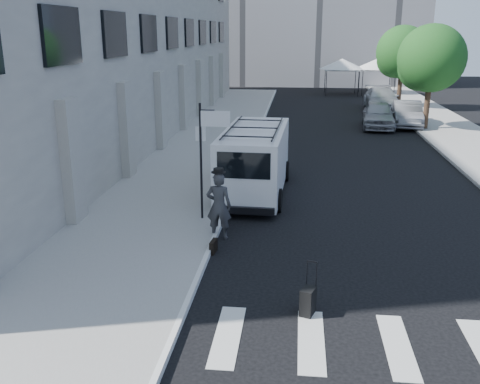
% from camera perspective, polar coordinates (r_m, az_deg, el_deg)
% --- Properties ---
extents(ground, '(120.00, 120.00, 0.00)m').
position_cam_1_polar(ground, '(13.24, 4.74, -8.43)').
color(ground, black).
rests_on(ground, ground).
extents(sidewalk_left, '(4.50, 48.00, 0.15)m').
position_cam_1_polar(sidewalk_left, '(28.87, -2.80, 5.74)').
color(sidewalk_left, gray).
rests_on(sidewalk_left, ground).
extents(sidewalk_right, '(4.00, 56.00, 0.15)m').
position_cam_1_polar(sidewalk_right, '(33.62, 21.41, 6.19)').
color(sidewalk_right, gray).
rests_on(sidewalk_right, ground).
extents(building_left, '(10.00, 44.00, 12.00)m').
position_cam_1_polar(building_left, '(32.18, -15.82, 16.91)').
color(building_left, gray).
rests_on(building_left, ground).
extents(sign_pole, '(1.03, 0.07, 3.50)m').
position_cam_1_polar(sign_pole, '(15.68, -3.39, 5.84)').
color(sign_pole, black).
rests_on(sign_pole, sidewalk_left).
extents(tree_near, '(3.80, 3.83, 6.03)m').
position_cam_1_polar(tree_near, '(32.98, 19.50, 13.05)').
color(tree_near, black).
rests_on(tree_near, ground).
extents(tree_far, '(3.80, 3.83, 6.03)m').
position_cam_1_polar(tree_far, '(41.80, 16.76, 13.91)').
color(tree_far, black).
rests_on(tree_far, ground).
extents(tent_left, '(4.00, 4.00, 3.20)m').
position_cam_1_polar(tent_left, '(50.20, 10.84, 13.25)').
color(tent_left, black).
rests_on(tent_left, ground).
extents(tent_right, '(4.00, 4.00, 3.20)m').
position_cam_1_polar(tent_right, '(51.04, 14.47, 13.08)').
color(tent_right, black).
rests_on(tent_right, ground).
extents(businessman, '(0.72, 0.49, 1.92)m').
position_cam_1_polar(businessman, '(14.89, -2.27, -1.48)').
color(businessman, '#333335').
rests_on(businessman, ground).
extents(briefcase, '(0.17, 0.45, 0.34)m').
position_cam_1_polar(briefcase, '(14.21, -2.85, -5.83)').
color(briefcase, black).
rests_on(briefcase, ground).
extents(suitcase, '(0.37, 0.46, 1.13)m').
position_cam_1_polar(suitcase, '(11.32, 7.26, -11.46)').
color(suitcase, black).
rests_on(suitcase, ground).
extents(cargo_van, '(2.39, 6.30, 2.34)m').
position_cam_1_polar(cargo_van, '(19.11, 1.63, 3.45)').
color(cargo_van, white).
rests_on(cargo_van, ground).
extents(parked_car_a, '(2.27, 4.77, 1.57)m').
position_cam_1_polar(parked_car_a, '(33.39, 14.54, 7.98)').
color(parked_car_a, '#93959A').
rests_on(parked_car_a, ground).
extents(parked_car_b, '(2.07, 4.75, 1.52)m').
position_cam_1_polar(parked_car_b, '(34.34, 17.39, 7.94)').
color(parked_car_b, slate).
rests_on(parked_car_b, ground).
extents(parked_car_c, '(2.34, 5.61, 1.62)m').
position_cam_1_polar(parked_car_c, '(41.14, 14.87, 9.58)').
color(parked_car_c, '#ADB0B6').
rests_on(parked_car_c, ground).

